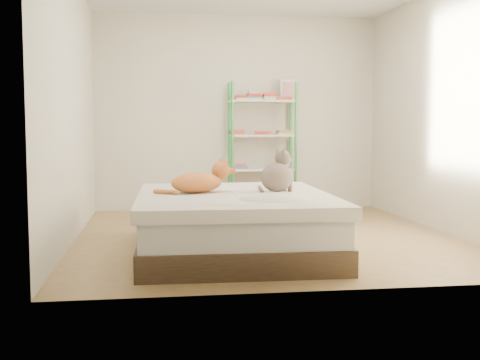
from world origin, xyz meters
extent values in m
cube|color=#AD8050|center=(0.00, 0.00, 0.00)|extent=(3.80, 4.20, 0.01)
cube|color=beige|center=(0.00, 2.10, 1.30)|extent=(3.80, 0.01, 2.60)
cube|color=beige|center=(0.00, -2.10, 1.30)|extent=(3.80, 0.01, 2.60)
cube|color=beige|center=(-1.90, 0.00, 1.30)|extent=(0.01, 4.20, 2.60)
cube|color=beige|center=(1.90, 0.00, 1.30)|extent=(0.01, 4.20, 2.60)
cube|color=#4D402E|center=(-0.43, -0.79, 0.10)|extent=(1.68, 2.07, 0.20)
cube|color=silver|center=(-0.43, -0.79, 0.31)|extent=(1.63, 2.01, 0.22)
cube|color=beige|center=(-0.43, -0.79, 0.48)|extent=(1.71, 2.11, 0.10)
cylinder|color=green|center=(-0.12, 1.72, 0.85)|extent=(0.04, 0.04, 1.70)
cylinder|color=green|center=(-0.12, 2.04, 0.85)|extent=(0.04, 0.04, 1.70)
cylinder|color=green|center=(0.72, 1.72, 0.85)|extent=(0.04, 0.04, 1.70)
cylinder|color=green|center=(0.72, 2.04, 0.85)|extent=(0.04, 0.04, 1.70)
cube|color=silver|center=(0.30, 1.88, 0.10)|extent=(0.86, 0.34, 0.02)
cube|color=silver|center=(0.30, 1.88, 0.55)|extent=(0.86, 0.34, 0.02)
cube|color=silver|center=(0.30, 1.88, 1.00)|extent=(0.86, 0.34, 0.02)
cube|color=silver|center=(0.30, 1.88, 1.45)|extent=(0.86, 0.34, 0.02)
cube|color=#B9322A|center=(0.00, 1.88, 0.16)|extent=(0.20, 0.16, 0.09)
cube|color=#B9322A|center=(0.60, 1.88, 0.16)|extent=(0.20, 0.16, 0.09)
cube|color=#B9322A|center=(0.00, 1.88, 0.61)|extent=(0.20, 0.16, 0.09)
cube|color=#B9322A|center=(0.60, 1.88, 0.61)|extent=(0.20, 0.16, 0.09)
cube|color=#B9322A|center=(0.00, 1.88, 1.06)|extent=(0.20, 0.16, 0.09)
cube|color=#B9322A|center=(0.30, 1.88, 1.06)|extent=(0.20, 0.16, 0.09)
cube|color=#B9322A|center=(0.60, 1.88, 1.06)|extent=(0.20, 0.16, 0.09)
cube|color=#B9322A|center=(0.00, 1.88, 1.51)|extent=(0.20, 0.16, 0.09)
cube|color=#B9322A|center=(0.20, 1.88, 1.51)|extent=(0.20, 0.16, 0.09)
cube|color=#B9322A|center=(0.40, 1.88, 1.51)|extent=(0.20, 0.16, 0.09)
cube|color=#B9322A|center=(0.60, 1.88, 1.51)|extent=(0.20, 0.16, 0.09)
cube|color=silver|center=(0.67, 1.93, 1.60)|extent=(0.22, 0.05, 0.28)
cube|color=#EC4234|center=(0.67, 1.92, 1.60)|extent=(0.17, 0.03, 0.22)
cube|color=#8B5D42|center=(-0.01, 1.33, 0.16)|extent=(0.48, 0.38, 0.33)
cube|color=#4D2873|center=(0.00, 1.14, 0.16)|extent=(0.28, 0.02, 0.07)
cube|color=#8B5D42|center=(-0.01, 1.15, 0.33)|extent=(0.47, 0.15, 0.10)
cube|color=white|center=(-0.68, 1.77, 0.15)|extent=(0.33, 0.31, 0.31)
cube|color=white|center=(-0.68, 1.77, 0.32)|extent=(0.37, 0.35, 0.03)
camera|label=1|loc=(-1.11, -5.98, 1.11)|focal=45.00mm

